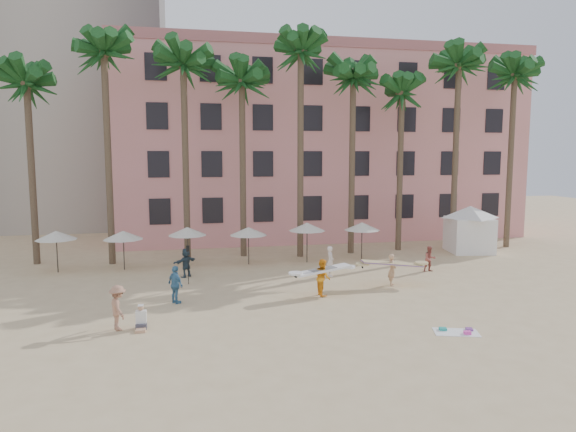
{
  "coord_description": "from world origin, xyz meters",
  "views": [
    {
      "loc": [
        -5.09,
        -21.17,
        7.31
      ],
      "look_at": [
        0.39,
        6.0,
        4.0
      ],
      "focal_mm": 32.0,
      "sensor_mm": 36.0,
      "label": 1
    }
  ],
  "objects_px": {
    "carrier_yellow": "(392,268)",
    "cabana": "(470,225)",
    "carrier_white": "(323,276)",
    "pink_hotel": "(315,147)"
  },
  "relations": [
    {
      "from": "cabana",
      "to": "pink_hotel",
      "type": "bearing_deg",
      "value": 125.73
    },
    {
      "from": "cabana",
      "to": "carrier_white",
      "type": "bearing_deg",
      "value": -145.92
    },
    {
      "from": "carrier_white",
      "to": "cabana",
      "type": "bearing_deg",
      "value": 34.08
    },
    {
      "from": "cabana",
      "to": "carrier_white",
      "type": "distance_m",
      "value": 16.98
    },
    {
      "from": "cabana",
      "to": "carrier_yellow",
      "type": "xyz_separation_m",
      "value": [
        -9.68,
        -8.3,
        -1.05
      ]
    },
    {
      "from": "cabana",
      "to": "carrier_yellow",
      "type": "bearing_deg",
      "value": -139.39
    },
    {
      "from": "carrier_yellow",
      "to": "cabana",
      "type": "bearing_deg",
      "value": 40.61
    },
    {
      "from": "cabana",
      "to": "carrier_yellow",
      "type": "relative_size",
      "value": 1.5
    },
    {
      "from": "pink_hotel",
      "to": "cabana",
      "type": "relative_size",
      "value": 6.76
    },
    {
      "from": "carrier_yellow",
      "to": "carrier_white",
      "type": "xyz_separation_m",
      "value": [
        -4.35,
        -1.19,
        0.0
      ]
    }
  ]
}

